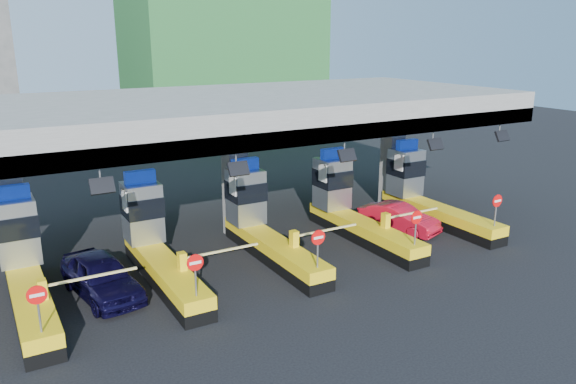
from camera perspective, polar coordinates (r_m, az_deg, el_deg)
ground at (r=26.19m, az=-2.50°, el=-6.22°), size 120.00×120.00×0.00m
toll_canopy at (r=27.15m, az=-5.47°, el=7.92°), size 28.00×12.09×7.00m
toll_lane_far_left at (r=23.48m, az=-25.26°, el=-6.75°), size 4.43×8.00×4.16m
toll_lane_left at (r=24.23m, az=-13.44°, el=-4.95°), size 4.43×8.00×4.16m
toll_lane_center at (r=25.94m, az=-2.82°, el=-3.15°), size 4.43×8.00×4.16m
toll_lane_right at (r=28.44m, az=6.19°, el=-1.53°), size 4.43×8.00×4.16m
toll_lane_far_right at (r=31.54m, az=13.58°, el=-0.17°), size 4.43×8.00×4.16m
van at (r=22.93m, az=-18.43°, el=-8.11°), size 2.70×5.05×1.63m
red_car at (r=29.39m, az=11.18°, el=-2.60°), size 2.75×4.50×1.40m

